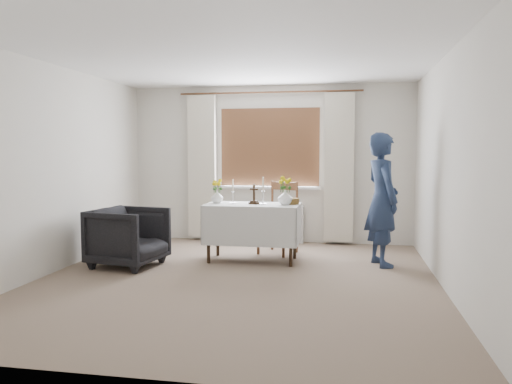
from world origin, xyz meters
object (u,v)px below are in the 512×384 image
altar_table (252,233)px  armchair (128,237)px  wooden_chair (278,218)px  flower_vase_right (285,197)px  person (382,200)px  flower_vase_left (217,197)px  wooden_cross (254,194)px

altar_table → armchair: 1.60m
wooden_chair → flower_vase_right: bearing=-51.7°
person → flower_vase_left: bearing=69.9°
armchair → wooden_cross: (1.52, 0.58, 0.52)m
wooden_cross → armchair: bearing=-141.1°
altar_table → flower_vase_left: 0.68m
flower_vase_left → wooden_chair: bearing=33.4°
flower_vase_left → person: bearing=0.0°
wooden_chair → flower_vase_left: 0.97m
flower_vase_left → altar_table: bearing=-5.3°
armchair → flower_vase_left: bearing=-48.4°
altar_table → wooden_chair: size_ratio=1.21×
wooden_chair → wooden_cross: size_ratio=3.87×
flower_vase_right → armchair: bearing=-163.5°
altar_table → wooden_cross: (0.02, 0.01, 0.51)m
altar_table → wooden_chair: bearing=64.2°
armchair → flower_vase_right: bearing=-63.7°
flower_vase_right → wooden_cross: bearing=178.6°
wooden_cross → flower_vase_left: bearing=-166.6°
altar_table → armchair: altar_table is taller
altar_table → wooden_chair: 0.62m
altar_table → armchair: bearing=-158.9°
wooden_chair → flower_vase_left: bearing=-125.8°
wooden_chair → armchair: bearing=-126.7°
altar_table → wooden_cross: bearing=16.8°
altar_table → flower_vase_left: flower_vase_left is taller
wooden_cross → flower_vase_right: bearing=16.4°
wooden_cross → flower_vase_left: size_ratio=1.56×
armchair → flower_vase_right: 2.07m
altar_table → wooden_chair: (0.26, 0.54, 0.13)m
wooden_chair → flower_vase_left: wooden_chair is taller
armchair → flower_vase_left: flower_vase_left is taller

